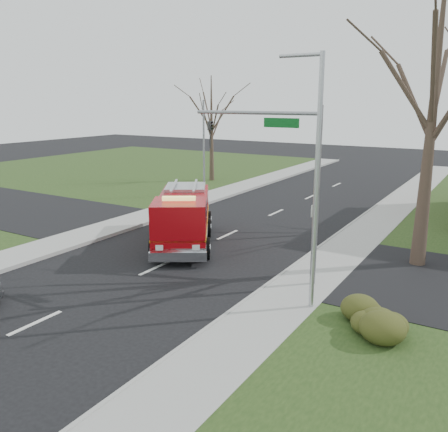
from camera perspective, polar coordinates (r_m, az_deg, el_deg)
The scene contains 10 objects.
ground at distance 20.51m, azimuth -8.29°, elevation -6.23°, with size 120.00×120.00×0.00m, color black.
sidewalk_right at distance 17.43m, azimuth 7.88°, elevation -9.64°, with size 2.40×80.00×0.15m, color #989893.
sidewalk_left at distance 24.74m, azimuth -19.47°, elevation -3.22°, with size 2.40×80.00×0.15m, color #989893.
hedge_corner at distance 15.54m, azimuth 16.09°, elevation -11.04°, with size 2.80×2.00×0.90m, color #353C16.
bare_tree_near at distance 20.97m, azimuth 24.04°, elevation 13.85°, with size 6.00×6.00×12.00m.
bare_tree_left at distance 41.39m, azimuth -1.53°, elevation 11.80°, with size 4.50×4.50×9.00m.
traffic_signal_mast at distance 17.93m, azimuth 7.39°, elevation 6.43°, with size 5.29×0.18×6.80m.
streetlight_pole at distance 15.39m, azimuth 10.89°, elevation 4.52°, with size 1.48×0.16×8.40m.
utility_pole_far at distance 34.77m, azimuth -2.44°, elevation 8.02°, with size 0.14×0.14×7.00m, color gray.
fire_engine at distance 23.36m, azimuth -4.95°, elevation -0.34°, with size 5.82×7.28×2.86m.
Camera 1 is at (12.43, -14.76, 6.95)m, focal length 38.00 mm.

